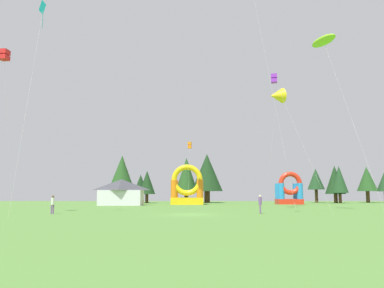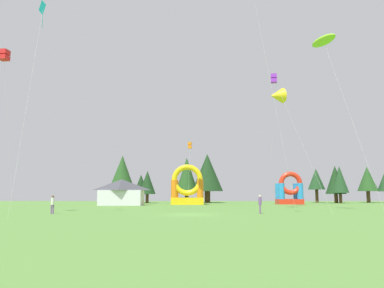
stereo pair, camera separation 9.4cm
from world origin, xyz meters
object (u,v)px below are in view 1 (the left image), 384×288
(kite_orange_box, at_px, (190,145))
(person_left_edge, at_px, (260,203))
(person_near_camera, at_px, (53,203))
(inflatable_yellow_castle, at_px, (289,192))
(kite_lime_parafoil, at_px, (323,41))
(kite_yellow_delta, at_px, (277,96))
(festival_tent, at_px, (121,192))
(inflatable_blue_arch, at_px, (187,190))
(kite_teal_diamond, at_px, (44,10))
(kite_purple_box, at_px, (274,79))
(kite_red_box, at_px, (4,55))

(kite_orange_box, height_order, person_left_edge, kite_orange_box)
(person_near_camera, relative_size, inflatable_yellow_castle, 0.31)
(kite_lime_parafoil, distance_m, kite_yellow_delta, 14.45)
(festival_tent, bearing_deg, kite_lime_parafoil, -39.23)
(person_left_edge, relative_size, festival_tent, 0.26)
(kite_lime_parafoil, xyz_separation_m, person_near_camera, (-27.98, -4.23, -17.80))
(inflatable_blue_arch, xyz_separation_m, inflatable_yellow_castle, (18.20, 2.17, -0.32))
(kite_teal_diamond, bearing_deg, inflatable_blue_arch, 67.11)
(kite_orange_box, bearing_deg, kite_purple_box, -72.19)
(festival_tent, bearing_deg, person_left_edge, -54.17)
(kite_yellow_delta, height_order, kite_purple_box, kite_yellow_delta)
(kite_purple_box, bearing_deg, person_near_camera, 176.03)
(person_left_edge, bearing_deg, inflatable_yellow_castle, -16.07)
(kite_orange_box, distance_m, kite_lime_parafoil, 27.27)
(kite_orange_box, distance_m, inflatable_yellow_castle, 20.48)
(person_near_camera, distance_m, festival_tent, 25.92)
(kite_orange_box, distance_m, kite_yellow_delta, 15.94)
(kite_purple_box, bearing_deg, kite_lime_parafoil, 39.84)
(kite_red_box, height_order, kite_teal_diamond, kite_teal_diamond)
(kite_purple_box, bearing_deg, person_left_edge, 124.12)
(kite_lime_parafoil, xyz_separation_m, inflatable_blue_arch, (-15.81, 25.51, -16.41))
(kite_red_box, distance_m, kite_lime_parafoil, 33.63)
(kite_red_box, relative_size, person_near_camera, 9.00)
(kite_purple_box, xyz_separation_m, person_near_camera, (-21.15, 1.47, -11.68))
(festival_tent, bearing_deg, inflatable_blue_arch, 20.03)
(kite_yellow_delta, distance_m, person_left_edge, 24.09)
(kite_lime_parafoil, distance_m, person_left_edge, 19.92)
(kite_teal_diamond, bearing_deg, kite_yellow_delta, 36.74)
(kite_lime_parafoil, distance_m, person_near_camera, 33.43)
(kite_yellow_delta, distance_m, festival_tent, 28.96)
(inflatable_blue_arch, relative_size, inflatable_yellow_castle, 1.19)
(kite_red_box, relative_size, kite_purple_box, 1.20)
(kite_lime_parafoil, height_order, inflatable_yellow_castle, kite_lime_parafoil)
(kite_red_box, xyz_separation_m, kite_orange_box, (17.73, 25.93, -5.65))
(kite_red_box, bearing_deg, inflatable_blue_arch, 60.79)
(kite_orange_box, height_order, kite_purple_box, kite_purple_box)
(person_near_camera, xyz_separation_m, person_left_edge, (19.86, 0.43, 0.01))
(kite_yellow_delta, height_order, inflatable_blue_arch, kite_yellow_delta)
(kite_orange_box, xyz_separation_m, festival_tent, (-11.18, 0.98, -7.58))
(kite_teal_diamond, xyz_separation_m, inflatable_blue_arch, (13.28, 31.45, -17.22))
(person_near_camera, bearing_deg, kite_orange_box, 34.57)
(kite_teal_diamond, bearing_deg, person_left_edge, 5.82)
(festival_tent, bearing_deg, inflatable_yellow_castle, 11.86)
(person_left_edge, relative_size, inflatable_yellow_castle, 0.31)
(kite_orange_box, distance_m, festival_tent, 13.54)
(inflatable_yellow_castle, bearing_deg, kite_orange_box, -158.28)
(kite_red_box, bearing_deg, kite_purple_box, -0.90)
(kite_orange_box, bearing_deg, kite_lime_parafoil, -53.45)
(kite_orange_box, distance_m, inflatable_blue_arch, 8.75)
(kite_purple_box, bearing_deg, kite_red_box, 179.10)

